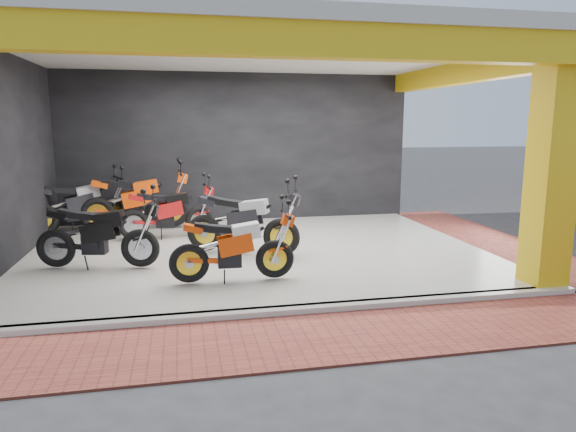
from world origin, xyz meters
name	(u,v)px	position (x,y,z in m)	size (l,w,h in m)	color
ground	(277,289)	(0.00, 0.00, 0.00)	(80.00, 80.00, 0.00)	#2D2D30
showroom_floor	(257,252)	(0.00, 2.00, 0.05)	(8.00, 6.00, 0.10)	silver
showroom_ceiling	(255,49)	(0.00, 2.00, 3.60)	(8.40, 6.40, 0.20)	beige
back_wall	(237,150)	(0.00, 5.10, 1.75)	(8.20, 0.20, 3.50)	black
left_wall	(2,162)	(-4.10, 2.00, 1.75)	(0.20, 6.20, 3.50)	black
corner_column	(552,168)	(3.75, -0.75, 1.75)	(0.50, 0.50, 3.50)	gold
header_beam_front	(292,40)	(0.00, -1.00, 3.30)	(8.40, 0.30, 0.40)	gold
header_beam_right	(468,72)	(4.00, 2.00, 3.30)	(0.30, 6.40, 0.40)	gold
floor_kerb	(292,311)	(0.00, -1.02, 0.05)	(8.00, 0.20, 0.10)	silver
paver_front	(307,339)	(0.00, -1.80, 0.01)	(9.00, 1.40, 0.03)	brown
paver_right	(494,242)	(4.80, 2.00, 0.01)	(1.40, 7.00, 0.03)	brown
moto_hero	(275,241)	(0.00, 0.17, 0.68)	(1.90, 0.70, 1.16)	#E03F09
moto_row_a	(281,219)	(0.34, 1.42, 0.76)	(2.17, 0.80, 1.32)	black
moto_row_b	(139,230)	(-1.97, 1.16, 0.72)	(2.04, 0.76, 1.25)	black
moto_row_c	(172,195)	(-1.52, 4.27, 0.82)	(2.37, 0.88, 1.45)	#FF4C0A
moto_row_d	(199,206)	(-0.97, 3.37, 0.71)	(1.98, 0.73, 1.21)	#B31314
moto_row_e	(111,199)	(-2.80, 4.50, 0.76)	(2.16, 0.80, 1.32)	black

